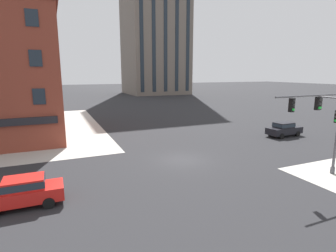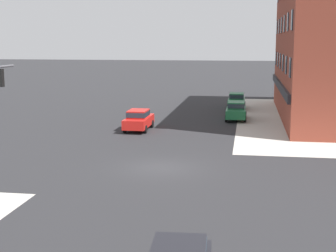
{
  "view_description": "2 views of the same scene",
  "coord_description": "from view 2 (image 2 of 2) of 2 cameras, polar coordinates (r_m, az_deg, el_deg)",
  "views": [
    {
      "loc": [
        -9.94,
        -20.07,
        7.46
      ],
      "look_at": [
        0.35,
        3.82,
        2.27
      ],
      "focal_mm": 28.7,
      "sensor_mm": 36.0,
      "label": 1
    },
    {
      "loc": [
        27.85,
        4.89,
        7.24
      ],
      "look_at": [
        0.73,
        0.56,
        2.58
      ],
      "focal_mm": 53.86,
      "sensor_mm": 36.0,
      "label": 2
    }
  ],
  "objects": [
    {
      "name": "car_main_northbound_near",
      "position": [
        41.19,
        -3.35,
        0.79
      ],
      "size": [
        4.41,
        1.9,
        1.68
      ],
      "color": "red",
      "rests_on": "ground"
    },
    {
      "name": "car_main_southbound_far",
      "position": [
        54.76,
        7.76,
        2.91
      ],
      "size": [
        4.4,
        1.9,
        1.68
      ],
      "color": "#1E6B3D",
      "rests_on": "ground"
    },
    {
      "name": "car_main_southbound_near",
      "position": [
        46.98,
        7.72,
        1.81
      ],
      "size": [
        4.4,
        1.89,
        1.68
      ],
      "color": "#1E6B3D",
      "rests_on": "ground"
    },
    {
      "name": "ground_plane",
      "position": [
        29.19,
        -0.86,
        -4.73
      ],
      "size": [
        320.0,
        320.0,
        0.0
      ],
      "primitive_type": "plane",
      "color": "#262628"
    }
  ]
}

